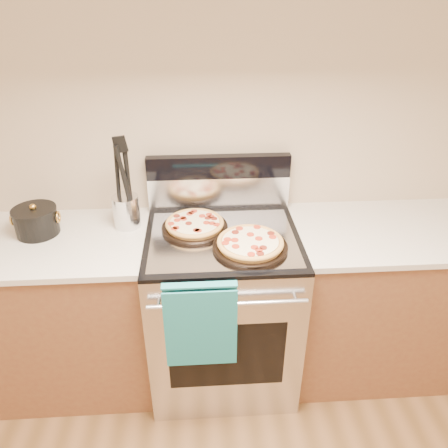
{
  "coord_description": "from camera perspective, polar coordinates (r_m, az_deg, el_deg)",
  "views": [
    {
      "loc": [
        -0.11,
        -0.19,
        2.04
      ],
      "look_at": [
        0.0,
        1.55,
        1.04
      ],
      "focal_mm": 35.0,
      "sensor_mm": 36.0,
      "label": 1
    }
  ],
  "objects": [
    {
      "name": "cabinet_left",
      "position": [
        2.57,
        -20.59,
        -10.97
      ],
      "size": [
        1.0,
        0.62,
        0.88
      ],
      "primitive_type": "cube",
      "color": "brown",
      "rests_on": "ground"
    },
    {
      "name": "saucepan",
      "position": [
        2.35,
        -23.3,
        0.23
      ],
      "size": [
        0.21,
        0.21,
        0.13
      ],
      "primitive_type": "cylinder",
      "rotation": [
        0.0,
        0.0,
        0.04
      ],
      "color": "black",
      "rests_on": "countertop_left"
    },
    {
      "name": "pepperoni_pizza_back",
      "position": [
        2.19,
        -3.84,
        -0.1
      ],
      "size": [
        0.36,
        0.36,
        0.04
      ],
      "primitive_type": null,
      "rotation": [
        0.0,
        0.0,
        0.09
      ],
      "color": "#B27A36",
      "rests_on": "foil_sheet"
    },
    {
      "name": "range_body",
      "position": [
        2.43,
        -0.19,
        -11.09
      ],
      "size": [
        0.76,
        0.68,
        0.9
      ],
      "primitive_type": "cube",
      "color": "#B7B7BC",
      "rests_on": "ground"
    },
    {
      "name": "oven_window",
      "position": [
        2.19,
        0.38,
        -16.82
      ],
      "size": [
        0.56,
        0.01,
        0.4
      ],
      "primitive_type": "cube",
      "color": "black",
      "rests_on": "range_body"
    },
    {
      "name": "pepperoni_pizza_front",
      "position": [
        2.04,
        3.45,
        -2.63
      ],
      "size": [
        0.41,
        0.41,
        0.05
      ],
      "primitive_type": null,
      "rotation": [
        0.0,
        0.0,
        0.22
      ],
      "color": "#B27A36",
      "rests_on": "foil_sheet"
    },
    {
      "name": "cabinet_right",
      "position": [
        2.65,
        19.42,
        -9.4
      ],
      "size": [
        1.0,
        0.62,
        0.88
      ],
      "primitive_type": "cube",
      "color": "brown",
      "rests_on": "ground"
    },
    {
      "name": "cooktop",
      "position": [
        2.16,
        -0.21,
        -1.79
      ],
      "size": [
        0.76,
        0.68,
        0.02
      ],
      "primitive_type": "cube",
      "color": "black",
      "rests_on": "range_body"
    },
    {
      "name": "backsplash_lower",
      "position": [
        2.38,
        -0.68,
        4.17
      ],
      "size": [
        0.76,
        0.06,
        0.18
      ],
      "primitive_type": "cube",
      "color": "silver",
      "rests_on": "cooktop"
    },
    {
      "name": "countertop_right",
      "position": [
        2.4,
        21.21,
        -0.88
      ],
      "size": [
        1.02,
        0.64,
        0.03
      ],
      "primitive_type": "cube",
      "color": "beige",
      "rests_on": "cabinet_right"
    },
    {
      "name": "backsplash_upper",
      "position": [
        2.32,
        -0.7,
        7.51
      ],
      "size": [
        0.76,
        0.06,
        0.12
      ],
      "primitive_type": "cube",
      "color": "black",
      "rests_on": "backsplash_lower"
    },
    {
      "name": "dish_towel",
      "position": [
        1.98,
        -3.06,
        -12.81
      ],
      "size": [
        0.32,
        0.05,
        0.42
      ],
      "primitive_type": null,
      "color": "#1B5E8B",
      "rests_on": "oven_handle"
    },
    {
      "name": "oven_handle",
      "position": [
        1.92,
        0.51,
        -10.47
      ],
      "size": [
        0.7,
        0.03,
        0.03
      ],
      "primitive_type": "cylinder",
      "rotation": [
        0.0,
        1.57,
        0.0
      ],
      "color": "silver",
      "rests_on": "range_body"
    },
    {
      "name": "foil_sheet",
      "position": [
        2.12,
        -0.16,
        -1.91
      ],
      "size": [
        0.7,
        0.55,
        0.01
      ],
      "primitive_type": "cube",
      "color": "gray",
      "rests_on": "cooktop"
    },
    {
      "name": "countertop_left",
      "position": [
        2.32,
        -22.55,
        -2.32
      ],
      "size": [
        1.02,
        0.64,
        0.03
      ],
      "primitive_type": "cube",
      "color": "beige",
      "rests_on": "cabinet_left"
    },
    {
      "name": "wall_back",
      "position": [
        2.29,
        -0.79,
        12.29
      ],
      "size": [
        4.0,
        0.0,
        4.0
      ],
      "primitive_type": "plane",
      "rotation": [
        1.57,
        0.0,
        0.0
      ],
      "color": "tan",
      "rests_on": "ground"
    },
    {
      "name": "utensil_crock",
      "position": [
        2.27,
        -12.63,
        1.62
      ],
      "size": [
        0.15,
        0.15,
        0.17
      ],
      "primitive_type": "cylinder",
      "rotation": [
        0.0,
        0.0,
        0.1
      ],
      "color": "silver",
      "rests_on": "countertop_left"
    }
  ]
}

